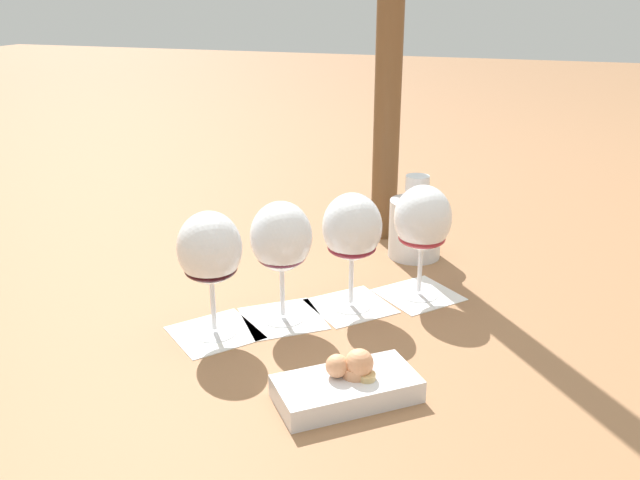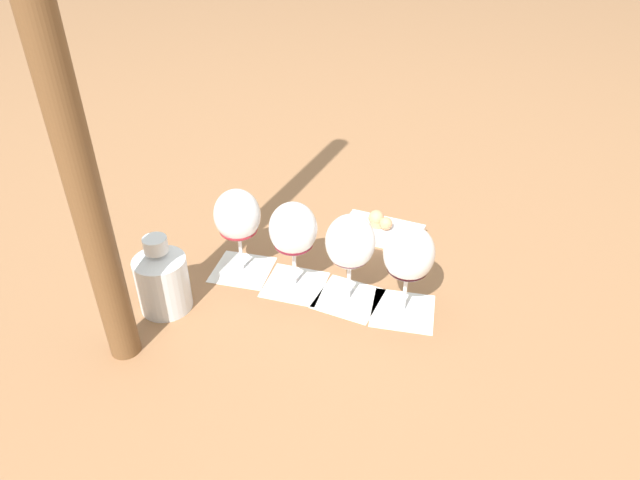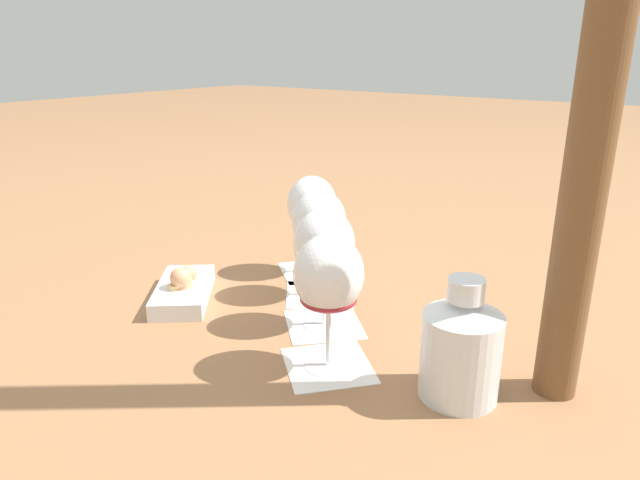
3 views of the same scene
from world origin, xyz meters
name	(u,v)px [view 2 (image 2 of 3)]	position (x,y,z in m)	size (l,w,h in m)	color
ground_plane	(319,290)	(0.00, 0.00, 0.00)	(8.00, 8.00, 0.00)	#936642
tasting_card_0	(242,269)	(-0.11, 0.13, 0.00)	(0.16, 0.16, 0.00)	white
tasting_card_1	(295,284)	(-0.03, 0.04, 0.00)	(0.16, 0.16, 0.00)	white
tasting_card_2	(348,298)	(0.04, -0.05, 0.00)	(0.16, 0.16, 0.00)	white
tasting_card_3	(403,311)	(0.11, -0.13, 0.00)	(0.16, 0.16, 0.00)	white
wine_glass_0	(237,218)	(-0.11, 0.13, 0.12)	(0.09, 0.09, 0.18)	white
wine_glass_1	(293,232)	(-0.03, 0.04, 0.12)	(0.09, 0.09, 0.18)	white
wine_glass_2	(350,245)	(0.04, -0.05, 0.12)	(0.09, 0.09, 0.18)	white
wine_glass_3	(409,257)	(0.11, -0.13, 0.12)	(0.09, 0.09, 0.18)	white
ceramic_vase	(162,278)	(-0.27, 0.09, 0.07)	(0.09, 0.09, 0.15)	silver
snack_dish	(382,230)	(0.21, 0.10, 0.02)	(0.17, 0.18, 0.06)	silver
umbrella_pole	(41,27)	(-0.36, 0.01, 0.53)	(0.05, 0.05, 1.06)	brown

